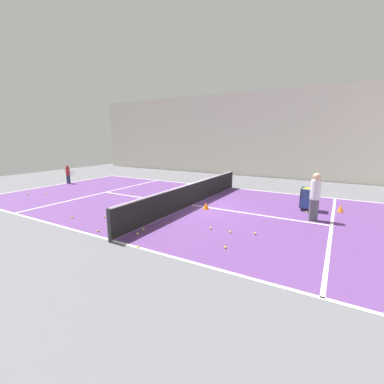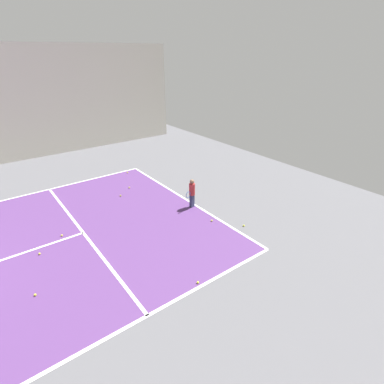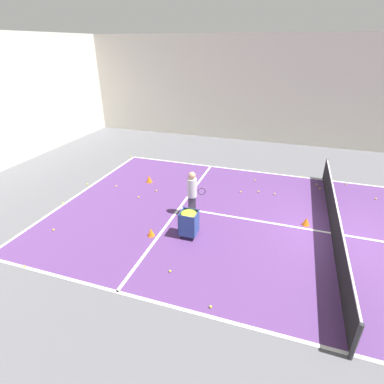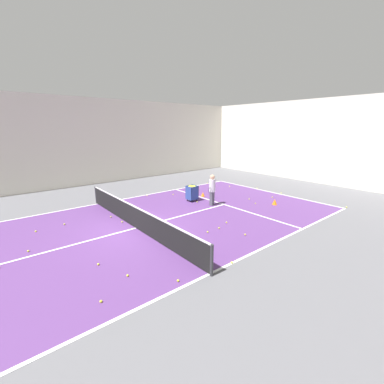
# 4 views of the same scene
# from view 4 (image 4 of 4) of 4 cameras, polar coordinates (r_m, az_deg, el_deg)

# --- Properties ---
(ground_plane) EXTENTS (35.16, 35.16, 0.00)m
(ground_plane) POSITION_cam_4_polar(r_m,az_deg,el_deg) (11.68, -12.36, -7.85)
(ground_plane) COLOR #5B5B60
(court_playing_area) EXTENTS (9.45, 20.33, 0.00)m
(court_playing_area) POSITION_cam_4_polar(r_m,az_deg,el_deg) (11.68, -12.36, -7.84)
(court_playing_area) COLOR #563370
(court_playing_area) RESTS_ON ground
(line_baseline_far) EXTENTS (9.45, 0.10, 0.00)m
(line_baseline_far) POSITION_cam_4_polar(r_m,az_deg,el_deg) (18.36, 17.04, -0.00)
(line_baseline_far) COLOR white
(line_baseline_far) RESTS_ON ground
(line_sideline_left) EXTENTS (0.10, 20.33, 0.00)m
(line_sideline_left) POSITION_cam_4_polar(r_m,az_deg,el_deg) (15.84, -20.25, -2.50)
(line_sideline_left) COLOR white
(line_sideline_left) RESTS_ON ground
(line_sideline_right) EXTENTS (0.10, 20.33, 0.00)m
(line_sideline_right) POSITION_cam_4_polar(r_m,az_deg,el_deg) (8.17, 3.84, -17.74)
(line_sideline_right) COLOR white
(line_sideline_right) RESTS_ON ground
(line_service_far) EXTENTS (9.45, 0.10, 0.00)m
(line_service_far) POSITION_cam_4_polar(r_m,az_deg,el_deg) (14.88, 7.13, -2.76)
(line_service_far) COLOR white
(line_service_far) RESTS_ON ground
(line_centre_service) EXTENTS (0.10, 11.18, 0.00)m
(line_centre_service) POSITION_cam_4_polar(r_m,az_deg,el_deg) (11.68, -12.36, -7.82)
(line_centre_service) COLOR white
(line_centre_service) RESTS_ON ground
(hall_enclosure_left) EXTENTS (0.15, 31.46, 6.44)m
(hall_enclosure_left) POSITION_cam_4_polar(r_m,az_deg,el_deg) (20.55, -26.25, 9.72)
(hall_enclosure_left) COLOR silver
(hall_enclosure_left) RESTS_ON ground
(hall_enclosure_far) EXTENTS (20.27, 0.15, 6.44)m
(hall_enclosure_far) POSITION_cam_4_polar(r_m,az_deg,el_deg) (22.67, 25.53, 10.09)
(hall_enclosure_far) COLOR silver
(hall_enclosure_far) RESTS_ON ground
(tennis_net) EXTENTS (9.75, 0.10, 1.02)m
(tennis_net) POSITION_cam_4_polar(r_m,az_deg,el_deg) (11.50, -12.50, -5.41)
(tennis_net) COLOR #2D2D33
(tennis_net) RESTS_ON ground
(coach_at_net) EXTENTS (0.44, 0.69, 1.77)m
(coach_at_net) POSITION_cam_4_polar(r_m,az_deg,el_deg) (14.40, 4.50, 0.91)
(coach_at_net) COLOR #4C4C56
(coach_at_net) RESTS_ON ground
(ball_cart) EXTENTS (0.56, 0.57, 0.96)m
(ball_cart) POSITION_cam_4_polar(r_m,az_deg,el_deg) (15.26, 0.00, 0.40)
(ball_cart) COLOR #2D478C
(ball_cart) RESTS_ON ground
(training_cone_0) EXTENTS (0.25, 0.25, 0.29)m
(training_cone_0) POSITION_cam_4_polar(r_m,az_deg,el_deg) (16.45, 2.44, -0.48)
(training_cone_0) COLOR orange
(training_cone_0) RESTS_ON ground
(training_cone_1) EXTENTS (0.27, 0.27, 0.30)m
(training_cone_1) POSITION_cam_4_polar(r_m,az_deg,el_deg) (11.78, -8.15, -6.66)
(training_cone_1) COLOR orange
(training_cone_1) RESTS_ON ground
(training_cone_2) EXTENTS (0.28, 0.28, 0.34)m
(training_cone_2) POSITION_cam_4_polar(r_m,az_deg,el_deg) (15.43, 17.90, -2.09)
(training_cone_2) COLOR orange
(training_cone_2) RESTS_ON ground
(tennis_ball_0) EXTENTS (0.07, 0.07, 0.07)m
(tennis_ball_0) POSITION_cam_4_polar(r_m,az_deg,el_deg) (8.26, -14.12, -17.54)
(tennis_ball_0) COLOR yellow
(tennis_ball_0) RESTS_ON ground
(tennis_ball_1) EXTENTS (0.07, 0.07, 0.07)m
(tennis_ball_1) POSITION_cam_4_polar(r_m,az_deg,el_deg) (15.13, 1.12, -2.23)
(tennis_ball_1) COLOR yellow
(tennis_ball_1) RESTS_ON ground
(tennis_ball_2) EXTENTS (0.07, 0.07, 0.07)m
(tennis_ball_2) POSITION_cam_4_polar(r_m,az_deg,el_deg) (8.77, 8.83, -15.24)
(tennis_ball_2) COLOR yellow
(tennis_ball_2) RESTS_ON ground
(tennis_ball_3) EXTENTS (0.07, 0.07, 0.07)m
(tennis_ball_3) POSITION_cam_4_polar(r_m,az_deg,el_deg) (12.84, -31.41, -7.47)
(tennis_ball_3) COLOR yellow
(tennis_ball_3) RESTS_ON ground
(tennis_ball_6) EXTENTS (0.07, 0.07, 0.07)m
(tennis_ball_6) POSITION_cam_4_polar(r_m,az_deg,el_deg) (13.12, -26.50, -6.41)
(tennis_ball_6) COLOR yellow
(tennis_ball_6) RESTS_ON ground
(tennis_ball_7) EXTENTS (0.07, 0.07, 0.07)m
(tennis_ball_7) POSITION_cam_4_polar(r_m,az_deg,el_deg) (11.40, 6.04, -7.96)
(tennis_ball_7) COLOR yellow
(tennis_ball_7) RESTS_ON ground
(tennis_ball_9) EXTENTS (0.07, 0.07, 0.07)m
(tennis_ball_9) POSITION_cam_4_polar(r_m,az_deg,el_deg) (7.82, -3.12, -19.07)
(tennis_ball_9) COLOR yellow
(tennis_ball_9) RESTS_ON ground
(tennis_ball_10) EXTENTS (0.07, 0.07, 0.07)m
(tennis_ball_10) POSITION_cam_4_polar(r_m,az_deg,el_deg) (16.13, 12.59, -1.53)
(tennis_ball_10) COLOR yellow
(tennis_ball_10) RESTS_ON ground
(tennis_ball_11) EXTENTS (0.07, 0.07, 0.07)m
(tennis_ball_11) POSITION_cam_4_polar(r_m,az_deg,el_deg) (7.44, -19.58, -21.91)
(tennis_ball_11) COLOR yellow
(tennis_ball_11) RESTS_ON ground
(tennis_ball_13) EXTENTS (0.07, 0.07, 0.07)m
(tennis_ball_13) POSITION_cam_4_polar(r_m,az_deg,el_deg) (8.81, 2.14, -14.94)
(tennis_ball_13) COLOR yellow
(tennis_ball_13) RESTS_ON ground
(tennis_ball_14) EXTENTS (0.07, 0.07, 0.07)m
(tennis_ball_14) POSITION_cam_4_polar(r_m,az_deg,el_deg) (16.82, -4.21, -0.57)
(tennis_ball_14) COLOR yellow
(tennis_ball_14) RESTS_ON ground
(tennis_ball_15) EXTENTS (0.07, 0.07, 0.07)m
(tennis_ball_15) POSITION_cam_4_polar(r_m,az_deg,el_deg) (10.95, 3.49, -8.85)
(tennis_ball_15) COLOR yellow
(tennis_ball_15) RESTS_ON ground
(tennis_ball_16) EXTENTS (0.07, 0.07, 0.07)m
(tennis_ball_16) POSITION_cam_4_polar(r_m,az_deg,el_deg) (12.48, -15.27, -6.40)
(tennis_ball_16) COLOR yellow
(tennis_ball_16) RESTS_ON ground
(tennis_ball_17) EXTENTS (0.07, 0.07, 0.07)m
(tennis_ball_17) POSITION_cam_4_polar(r_m,az_deg,el_deg) (11.05, -32.62, -10.99)
(tennis_ball_17) COLOR yellow
(tennis_ball_17) RESTS_ON ground
(tennis_ball_18) EXTENTS (0.07, 0.07, 0.07)m
(tennis_ball_18) POSITION_cam_4_polar(r_m,az_deg,el_deg) (15.32, 13.91, -2.45)
(tennis_ball_18) COLOR yellow
(tennis_ball_18) RESTS_ON ground
(tennis_ball_19) EXTENTS (0.07, 0.07, 0.07)m
(tennis_ball_19) POSITION_cam_4_polar(r_m,az_deg,el_deg) (9.02, -0.29, -14.18)
(tennis_ball_19) COLOR yellow
(tennis_ball_19) RESTS_ON ground
(tennis_ball_20) EXTENTS (0.07, 0.07, 0.07)m
(tennis_ball_20) POSITION_cam_4_polar(r_m,az_deg,el_deg) (9.10, -20.10, -14.84)
(tennis_ball_20) COLOR yellow
(tennis_ball_20) RESTS_ON ground
(tennis_ball_21) EXTENTS (0.07, 0.07, 0.07)m
(tennis_ball_21) POSITION_cam_4_polar(r_m,az_deg,el_deg) (19.06, 14.23, 0.80)
(tennis_ball_21) COLOR yellow
(tennis_ball_21) RESTS_ON ground
(tennis_ball_22) EXTENTS (0.07, 0.07, 0.07)m
(tennis_ball_22) POSITION_cam_4_polar(r_m,az_deg,el_deg) (19.34, 8.34, 1.28)
(tennis_ball_22) COLOR yellow
(tennis_ball_22) RESTS_ON ground
(tennis_ball_23) EXTENTS (0.07, 0.07, 0.07)m
(tennis_ball_23) POSITION_cam_4_polar(r_m,az_deg,el_deg) (18.18, 19.22, -0.21)
(tennis_ball_23) COLOR yellow
(tennis_ball_23) RESTS_ON ground
(tennis_ball_26) EXTENTS (0.07, 0.07, 0.07)m
(tennis_ball_26) POSITION_cam_4_polar(r_m,az_deg,el_deg) (16.93, 17.42, -1.10)
(tennis_ball_26) COLOR yellow
(tennis_ball_26) RESTS_ON ground
(tennis_ball_27) EXTENTS (0.07, 0.07, 0.07)m
(tennis_ball_27) POSITION_cam_4_polar(r_m,az_deg,el_deg) (13.30, -17.59, -5.27)
(tennis_ball_27) COLOR yellow
(tennis_ball_27) RESTS_ON ground
(tennis_ball_29) EXTENTS (0.07, 0.07, 0.07)m
(tennis_ball_29) POSITION_cam_4_polar(r_m,az_deg,el_deg) (20.22, 3.45, 1.97)
(tennis_ball_29) COLOR yellow
(tennis_ball_29) RESTS_ON ground
(tennis_ball_30) EXTENTS (0.07, 0.07, 0.07)m
(tennis_ball_30) POSITION_cam_4_polar(r_m,az_deg,el_deg) (12.06, 7.66, -6.72)
(tennis_ball_30) COLOR yellow
(tennis_ball_30) RESTS_ON ground
(tennis_ball_31) EXTENTS (0.07, 0.07, 0.07)m
(tennis_ball_31) POSITION_cam_4_polar(r_m,az_deg,el_deg) (16.52, 31.12, -2.91)
(tennis_ball_31) COLOR yellow
(tennis_ball_31) RESTS_ON ground
(tennis_ball_32) EXTENTS (0.07, 0.07, 0.07)m
(tennis_ball_32) POSITION_cam_4_polar(r_m,az_deg,el_deg) (10.91, 11.73, -9.24)
(tennis_ball_32) COLOR yellow
(tennis_ball_32) RESTS_ON ground
(tennis_ball_33) EXTENTS (0.07, 0.07, 0.07)m
(tennis_ball_33) POSITION_cam_4_polar(r_m,az_deg,el_deg) (16.80, -9.96, -0.77)
(tennis_ball_33) COLOR yellow
(tennis_ball_33) RESTS_ON ground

